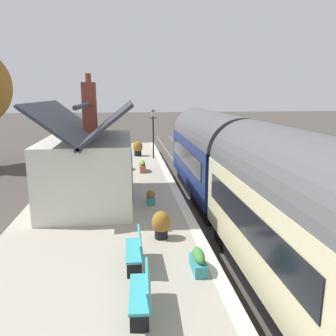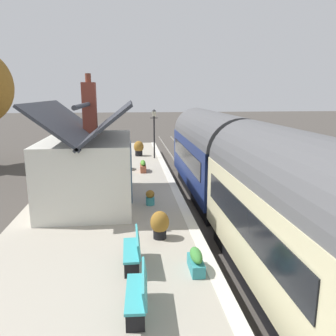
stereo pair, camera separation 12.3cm
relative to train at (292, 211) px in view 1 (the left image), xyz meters
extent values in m
plane|color=#423D38|center=(6.14, 0.90, -2.21)|extent=(160.00, 160.00, 0.00)
cube|color=#A39B8C|center=(6.14, 5.08, -1.79)|extent=(32.00, 6.36, 0.84)
cube|color=beige|center=(6.14, 2.08, -1.36)|extent=(32.00, 0.36, 0.02)
cube|color=gray|center=(6.14, -0.72, -2.14)|extent=(52.00, 0.08, 0.14)
cube|color=gray|center=(6.14, 0.72, -2.14)|extent=(52.00, 0.08, 0.14)
cube|color=black|center=(8.53, 0.00, -1.86)|extent=(8.14, 2.29, 0.70)
cube|color=navy|center=(8.53, 0.00, -0.36)|extent=(8.85, 2.70, 2.30)
cylinder|color=#515154|center=(8.53, 0.00, 0.79)|extent=(8.85, 2.65, 2.65)
cube|color=black|center=(8.53, 1.36, -0.08)|extent=(7.52, 0.03, 0.80)
cylinder|color=black|center=(11.18, 0.00, -1.86)|extent=(0.70, 2.16, 0.70)
cylinder|color=black|center=(5.88, 0.00, -1.86)|extent=(0.70, 2.16, 0.70)
cube|color=black|center=(12.97, 0.00, 0.04)|extent=(0.04, 2.16, 0.90)
cylinder|color=#F2EDCC|center=(12.99, 0.00, -0.94)|extent=(0.06, 0.24, 0.24)
cube|color=red|center=(13.03, 0.00, -1.39)|extent=(0.16, 2.56, 0.24)
cube|color=black|center=(-0.34, 0.00, -1.86)|extent=(7.27, 2.29, 0.70)
cube|color=beige|center=(-0.34, 0.00, -0.36)|extent=(7.90, 2.70, 2.30)
cylinder|color=#515154|center=(-0.34, 0.00, 0.79)|extent=(7.90, 2.65, 2.65)
cube|color=black|center=(-0.34, 1.36, -0.08)|extent=(6.72, 0.03, 0.80)
cylinder|color=black|center=(2.03, 0.00, -1.86)|extent=(0.70, 2.16, 0.70)
cube|color=silver|center=(5.68, 5.76, -0.05)|extent=(5.41, 3.32, 2.64)
cube|color=#2D3038|center=(5.68, 4.93, 1.91)|extent=(5.91, 1.92, 1.52)
cube|color=#2D3038|center=(5.68, 6.60, 1.91)|extent=(5.91, 1.92, 1.52)
cylinder|color=#2D3038|center=(5.68, 5.76, 2.56)|extent=(5.91, 0.16, 0.16)
cube|color=brown|center=(6.77, 5.76, 2.35)|extent=(0.56, 0.56, 2.16)
cylinder|color=brown|center=(6.77, 5.76, 3.61)|extent=(0.24, 0.24, 0.36)
cube|color=slate|center=(5.63, 4.08, -0.32)|extent=(0.90, 0.06, 2.10)
cube|color=slate|center=(4.23, 4.08, 0.33)|extent=(0.80, 0.05, 1.10)
cube|color=slate|center=(7.03, 4.08, 0.33)|extent=(0.80, 0.05, 1.10)
cube|color=teal|center=(-1.81, 4.05, -0.92)|extent=(1.42, 0.46, 0.06)
cube|color=teal|center=(-1.82, 3.87, -0.69)|extent=(1.40, 0.16, 0.40)
cube|color=black|center=(-2.37, 4.07, -1.15)|extent=(0.08, 0.36, 0.44)
cube|color=black|center=(-1.25, 4.02, -1.15)|extent=(0.08, 0.36, 0.44)
cube|color=teal|center=(0.10, 4.13, -0.92)|extent=(1.40, 0.41, 0.06)
cube|color=teal|center=(0.10, 3.95, -0.69)|extent=(1.40, 0.11, 0.40)
cube|color=black|center=(-0.46, 4.12, -1.15)|extent=(0.06, 0.36, 0.44)
cube|color=black|center=(0.66, 4.13, -1.15)|extent=(0.06, 0.36, 0.44)
cube|color=black|center=(11.45, 4.29, -1.19)|extent=(0.83, 0.32, 0.35)
ellipsoid|color=#3D8438|center=(11.45, 4.29, -0.90)|extent=(0.75, 0.29, 0.29)
cube|color=teal|center=(-0.32, 2.52, -1.21)|extent=(0.83, 0.32, 0.31)
ellipsoid|color=#3D8438|center=(-0.32, 2.52, -0.94)|extent=(0.75, 0.29, 0.29)
cube|color=#9E5138|center=(10.87, 3.41, -1.18)|extent=(1.06, 0.32, 0.37)
ellipsoid|color=#4C8C2D|center=(10.87, 3.41, -0.88)|extent=(0.95, 0.29, 0.29)
cylinder|color=black|center=(1.74, 3.25, -1.21)|extent=(0.40, 0.40, 0.32)
ellipsoid|color=olive|center=(1.74, 3.25, -0.85)|extent=(0.58, 0.58, 0.69)
cylinder|color=teal|center=(4.92, 3.36, -1.21)|extent=(0.34, 0.34, 0.32)
ellipsoid|color=olive|center=(4.92, 3.36, -0.92)|extent=(0.35, 0.35, 0.32)
cylinder|color=black|center=(15.74, 3.52, -1.16)|extent=(0.52, 0.52, 0.41)
ellipsoid|color=olive|center=(15.74, 3.52, -0.71)|extent=(0.70, 0.70, 0.81)
cylinder|color=black|center=(14.78, 2.48, 0.07)|extent=(0.10, 0.10, 2.88)
cylinder|color=black|center=(14.78, 2.48, 1.36)|extent=(0.05, 0.50, 0.05)
cube|color=beige|center=(14.78, 2.48, 1.65)|extent=(0.24, 0.24, 0.32)
cone|color=black|center=(14.78, 2.48, 1.87)|extent=(0.32, 0.32, 0.14)
camera|label=1|loc=(-7.87, 4.20, 3.00)|focal=36.00mm
camera|label=2|loc=(-7.89, 4.07, 3.00)|focal=36.00mm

